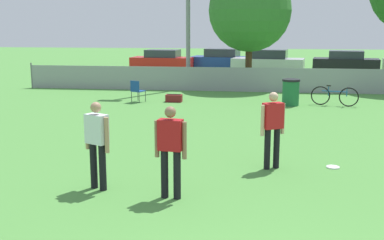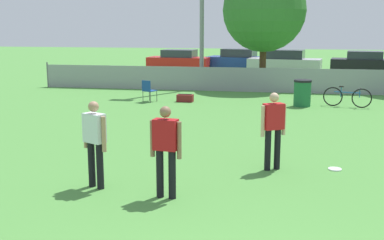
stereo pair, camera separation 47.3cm
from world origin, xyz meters
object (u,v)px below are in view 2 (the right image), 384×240
(player_receiver_white, at_px, (95,138))
(trash_bin, at_px, (302,93))
(folding_chair_sideline, at_px, (148,89))
(parked_car_red, at_px, (179,60))
(player_thrower_red, at_px, (166,146))
(parked_car_dark, at_px, (365,62))
(parked_car_silver, at_px, (285,62))
(frisbee_disc, at_px, (335,169))
(bicycle_sideline, at_px, (347,97))
(parked_car_blue, at_px, (239,60))
(gear_bag_sideline, at_px, (185,98))
(tree_near_pole, at_px, (264,10))
(player_defender_red, at_px, (273,126))

(player_receiver_white, height_order, trash_bin, player_receiver_white)
(folding_chair_sideline, height_order, parked_car_red, parked_car_red)
(player_thrower_red, distance_m, parked_car_dark, 25.44)
(player_receiver_white, bearing_deg, trash_bin, 94.34)
(parked_car_silver, xyz_separation_m, parked_car_dark, (5.01, 1.39, -0.04))
(frisbee_disc, relative_size, parked_car_dark, 0.07)
(bicycle_sideline, bearing_deg, parked_car_dark, 93.19)
(frisbee_disc, distance_m, parked_car_blue, 23.08)
(player_thrower_red, xyz_separation_m, folding_chair_sideline, (-3.25, 10.39, -0.44))
(trash_bin, xyz_separation_m, parked_car_silver, (-0.65, 12.62, 0.22))
(folding_chair_sideline, xyz_separation_m, trash_bin, (5.93, 0.04, 0.00))
(frisbee_disc, relative_size, gear_bag_sideline, 0.44)
(frisbee_disc, bearing_deg, parked_car_dark, 79.86)
(trash_bin, bearing_deg, tree_near_pole, 107.99)
(tree_near_pole, bearing_deg, frisbee_disc, -81.08)
(bicycle_sideline, relative_size, trash_bin, 1.71)
(bicycle_sideline, xyz_separation_m, parked_car_silver, (-2.28, 12.48, 0.35))
(player_thrower_red, bearing_deg, bicycle_sideline, 75.01)
(player_thrower_red, distance_m, frisbee_disc, 3.94)
(player_defender_red, xyz_separation_m, player_thrower_red, (-1.78, -2.05, 0.00))
(parked_car_red, xyz_separation_m, parked_car_silver, (7.02, -1.22, 0.05))
(player_thrower_red, bearing_deg, parked_car_blue, 99.53)
(trash_bin, distance_m, parked_car_silver, 12.64)
(tree_near_pole, bearing_deg, parked_car_blue, 102.05)
(bicycle_sideline, relative_size, parked_car_dark, 0.39)
(tree_near_pole, relative_size, parked_car_dark, 1.31)
(player_receiver_white, xyz_separation_m, parked_car_silver, (3.44, 22.76, -0.22))
(bicycle_sideline, bearing_deg, player_thrower_red, -97.88)
(frisbee_disc, bearing_deg, folding_chair_sideline, 127.96)
(player_thrower_red, height_order, parked_car_red, player_thrower_red)
(player_defender_red, height_order, parked_car_blue, player_defender_red)
(trash_bin, height_order, parked_car_dark, parked_car_dark)
(trash_bin, bearing_deg, player_defender_red, -96.15)
(parked_car_red, xyz_separation_m, parked_car_dark, (12.03, 0.17, 0.01))
(player_thrower_red, bearing_deg, frisbee_disc, 43.66)
(player_defender_red, relative_size, player_thrower_red, 1.00)
(frisbee_disc, relative_size, bicycle_sideline, 0.16)
(tree_near_pole, height_order, folding_chair_sideline, tree_near_pole)
(player_defender_red, distance_m, trash_bin, 8.44)
(parked_car_red, bearing_deg, player_receiver_white, -76.84)
(frisbee_disc, relative_size, parked_car_red, 0.07)
(parked_car_red, bearing_deg, parked_car_dark, 5.47)
(folding_chair_sideline, height_order, parked_car_dark, parked_car_dark)
(player_defender_red, relative_size, parked_car_silver, 0.35)
(tree_near_pole, distance_m, player_receiver_white, 15.83)
(player_receiver_white, xyz_separation_m, bicycle_sideline, (5.72, 10.28, -0.57))
(tree_near_pole, height_order, parked_car_red, tree_near_pole)
(player_receiver_white, height_order, bicycle_sideline, player_receiver_white)
(player_defender_red, distance_m, parked_car_dark, 23.01)
(player_receiver_white, xyz_separation_m, parked_car_dark, (8.45, 24.15, -0.26))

